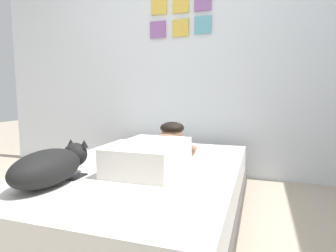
% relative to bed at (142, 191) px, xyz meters
% --- Properties ---
extents(ground_plane, '(12.97, 12.97, 0.00)m').
position_rel_bed_xyz_m(ground_plane, '(-0.04, -0.51, -0.18)').
color(ground_plane, tan).
extents(back_wall, '(4.49, 0.12, 2.50)m').
position_rel_bed_xyz_m(back_wall, '(-0.04, 1.20, 1.07)').
color(back_wall, silver).
rests_on(back_wall, ground).
extents(bed, '(1.37, 1.98, 0.37)m').
position_rel_bed_xyz_m(bed, '(0.00, 0.00, 0.00)').
color(bed, '#4C4742').
rests_on(bed, ground).
extents(pillow, '(0.52, 0.32, 0.11)m').
position_rel_bed_xyz_m(pillow, '(-0.09, 0.58, 0.24)').
color(pillow, white).
rests_on(pillow, bed).
extents(person_lying, '(0.43, 0.92, 0.27)m').
position_rel_bed_xyz_m(person_lying, '(0.09, 0.07, 0.29)').
color(person_lying, silver).
rests_on(person_lying, bed).
extents(dog, '(0.26, 0.57, 0.21)m').
position_rel_bed_xyz_m(dog, '(-0.32, -0.53, 0.29)').
color(dog, black).
rests_on(dog, bed).
extents(coffee_cup, '(0.12, 0.09, 0.07)m').
position_rel_bed_xyz_m(coffee_cup, '(0.10, 0.31, 0.22)').
color(coffee_cup, white).
rests_on(coffee_cup, bed).
extents(cell_phone, '(0.07, 0.14, 0.01)m').
position_rel_bed_xyz_m(cell_phone, '(-0.26, -0.39, 0.19)').
color(cell_phone, black).
rests_on(cell_phone, bed).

